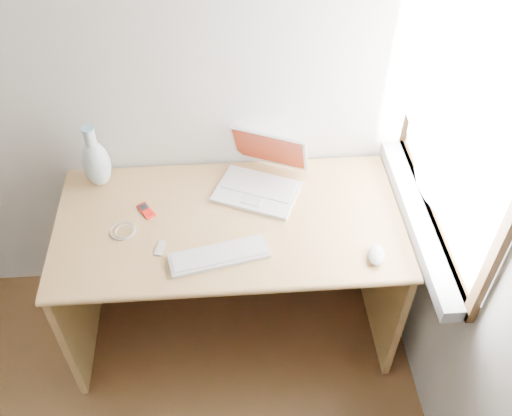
{
  "coord_description": "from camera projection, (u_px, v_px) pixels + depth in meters",
  "views": [
    {
      "loc": [
        0.93,
        -0.24,
        2.44
      ],
      "look_at": [
        1.04,
        1.35,
        0.84
      ],
      "focal_mm": 40.0,
      "sensor_mm": 36.0,
      "label": 1
    }
  ],
  "objects": [
    {
      "name": "remote",
      "position": [
        160.0,
        248.0,
        2.22
      ],
      "size": [
        0.05,
        0.08,
        0.01
      ],
      "primitive_type": "cube",
      "rotation": [
        0.0,
        0.0,
        -0.24
      ],
      "color": "silver",
      "rests_on": "desk"
    },
    {
      "name": "external_keyboard",
      "position": [
        219.0,
        256.0,
        2.18
      ],
      "size": [
        0.4,
        0.19,
        0.02
      ],
      "rotation": [
        0.0,
        0.0,
        0.21
      ],
      "color": "silver",
      "rests_on": "desk"
    },
    {
      "name": "mouse",
      "position": [
        377.0,
        255.0,
        2.17
      ],
      "size": [
        0.09,
        0.12,
        0.04
      ],
      "primitive_type": "ellipsoid",
      "rotation": [
        0.0,
        0.0,
        -0.29
      ],
      "color": "white",
      "rests_on": "desk"
    },
    {
      "name": "ipod",
      "position": [
        146.0,
        210.0,
        2.36
      ],
      "size": [
        0.09,
        0.1,
        0.01
      ],
      "rotation": [
        0.0,
        0.0,
        0.55
      ],
      "color": "red",
      "rests_on": "desk"
    },
    {
      "name": "cable_coil",
      "position": [
        123.0,
        231.0,
        2.28
      ],
      "size": [
        0.13,
        0.13,
        0.01
      ],
      "primitive_type": "torus",
      "rotation": [
        0.0,
        0.0,
        0.29
      ],
      "color": "silver",
      "rests_on": "desk"
    },
    {
      "name": "window",
      "position": [
        454.0,
        117.0,
        1.94
      ],
      "size": [
        0.11,
        0.99,
        1.1
      ],
      "color": "white",
      "rests_on": "right_wall"
    },
    {
      "name": "vase",
      "position": [
        96.0,
        162.0,
        2.4
      ],
      "size": [
        0.12,
        0.12,
        0.3
      ],
      "color": "silver",
      "rests_on": "desk"
    },
    {
      "name": "laptop",
      "position": [
        256.0,
        177.0,
        2.44
      ],
      "size": [
        0.41,
        0.4,
        0.23
      ],
      "rotation": [
        0.0,
        0.0,
        -0.42
      ],
      "color": "white",
      "rests_on": "desk"
    },
    {
      "name": "desk",
      "position": [
        230.0,
        239.0,
        2.54
      ],
      "size": [
        1.42,
        0.71,
        0.75
      ],
      "color": "tan",
      "rests_on": "floor"
    }
  ]
}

